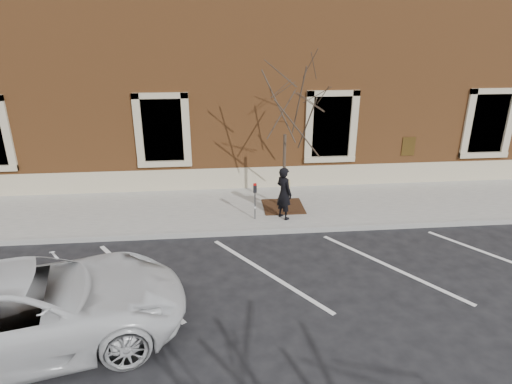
{
  "coord_description": "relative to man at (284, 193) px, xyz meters",
  "views": [
    {
      "loc": [
        -1.13,
        -11.41,
        5.78
      ],
      "look_at": [
        0.0,
        0.6,
        1.1
      ],
      "focal_mm": 30.0,
      "sensor_mm": 36.0,
      "label": 1
    }
  ],
  "objects": [
    {
      "name": "ground",
      "position": [
        -0.88,
        -0.72,
        -0.98
      ],
      "size": [
        120.0,
        120.0,
        0.0
      ],
      "primitive_type": "plane",
      "color": "#28282B",
      "rests_on": "ground"
    },
    {
      "name": "building_civic",
      "position": [
        -0.88,
        7.02,
        3.01
      ],
      "size": [
        40.0,
        8.62,
        8.0
      ],
      "color": "brown",
      "rests_on": "ground"
    },
    {
      "name": "white_truck",
      "position": [
        -5.69,
        -5.08,
        -0.16
      ],
      "size": [
        6.42,
        4.09,
        1.65
      ],
      "primitive_type": "imported",
      "rotation": [
        0.0,
        0.0,
        1.82
      ],
      "color": "silver",
      "rests_on": "ground"
    },
    {
      "name": "parking_stripes",
      "position": [
        -0.88,
        -2.92,
        -0.98
      ],
      "size": [
        28.0,
        4.4,
        0.01
      ],
      "primitive_type": null,
      "color": "silver",
      "rests_on": "ground"
    },
    {
      "name": "tree_grate",
      "position": [
        0.13,
        0.86,
        -0.82
      ],
      "size": [
        1.33,
        1.33,
        0.03
      ],
      "primitive_type": "cube",
      "color": "#442915",
      "rests_on": "sidewalk_near"
    },
    {
      "name": "parking_meter",
      "position": [
        -0.9,
        -0.0,
        -0.01
      ],
      "size": [
        0.11,
        0.08,
        1.18
      ],
      "rotation": [
        0.0,
        0.0,
        -0.41
      ],
      "color": "#595B60",
      "rests_on": "sidewalk_near"
    },
    {
      "name": "man",
      "position": [
        0.0,
        0.0,
        0.0
      ],
      "size": [
        0.67,
        0.73,
        1.66
      ],
      "primitive_type": "imported",
      "rotation": [
        0.0,
        0.0,
        2.15
      ],
      "color": "black",
      "rests_on": "sidewalk_near"
    },
    {
      "name": "curb_near",
      "position": [
        -0.88,
        -0.77,
        -0.91
      ],
      "size": [
        40.0,
        0.12,
        0.15
      ],
      "primitive_type": "cube",
      "color": "#9E9E99",
      "rests_on": "ground"
    },
    {
      "name": "sapling",
      "position": [
        0.13,
        0.86,
        2.31
      ],
      "size": [
        2.7,
        2.7,
        4.5
      ],
      "color": "#3E2F25",
      "rests_on": "sidewalk_near"
    },
    {
      "name": "sidewalk_near",
      "position": [
        -0.88,
        1.03,
        -0.91
      ],
      "size": [
        40.0,
        3.5,
        0.15
      ],
      "primitive_type": "cube",
      "color": "#BCB9B0",
      "rests_on": "ground"
    }
  ]
}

